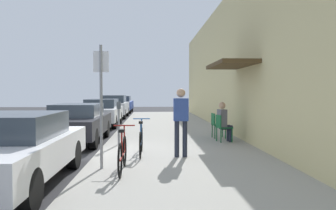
# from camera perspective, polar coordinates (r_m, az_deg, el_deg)

# --- Properties ---
(ground_plane) EXTENTS (60.00, 60.00, 0.00)m
(ground_plane) POSITION_cam_1_polar(r_m,az_deg,el_deg) (9.48, -11.74, -8.36)
(ground_plane) COLOR #2D2D30
(sidewalk_slab) EXTENTS (4.50, 32.00, 0.12)m
(sidewalk_slab) POSITION_cam_1_polar(r_m,az_deg,el_deg) (11.35, 1.23, -6.25)
(sidewalk_slab) COLOR #9E9B93
(sidewalk_slab) RESTS_ON ground_plane
(building_facade) EXTENTS (1.40, 32.00, 5.67)m
(building_facade) POSITION_cam_1_polar(r_m,az_deg,el_deg) (11.69, 13.14, 7.57)
(building_facade) COLOR beige
(building_facade) RESTS_ON ground_plane
(parked_car_0) EXTENTS (1.80, 4.40, 1.33)m
(parked_car_0) POSITION_cam_1_polar(r_m,az_deg,el_deg) (6.85, -24.90, -6.68)
(parked_car_0) COLOR silver
(parked_car_0) RESTS_ON ground_plane
(parked_car_1) EXTENTS (1.80, 4.40, 1.33)m
(parked_car_1) POSITION_cam_1_polar(r_m,az_deg,el_deg) (11.90, -15.23, -2.84)
(parked_car_1) COLOR black
(parked_car_1) RESTS_ON ground_plane
(parked_car_2) EXTENTS (1.80, 4.40, 1.37)m
(parked_car_2) POSITION_cam_1_polar(r_m,az_deg,el_deg) (17.40, -11.25, -1.16)
(parked_car_2) COLOR silver
(parked_car_2) RESTS_ON ground_plane
(parked_car_3) EXTENTS (1.80, 4.40, 1.51)m
(parked_car_3) POSITION_cam_1_polar(r_m,az_deg,el_deg) (22.89, -9.20, -0.20)
(parked_car_3) COLOR #B7B7BC
(parked_car_3) RESTS_ON ground_plane
(parked_car_4) EXTENTS (1.80, 4.40, 1.40)m
(parked_car_4) POSITION_cam_1_polar(r_m,az_deg,el_deg) (28.40, -7.95, 0.18)
(parked_car_4) COLOR navy
(parked_car_4) RESTS_ON ground_plane
(parking_meter) EXTENTS (0.12, 0.10, 1.32)m
(parking_meter) POSITION_cam_1_polar(r_m,az_deg,el_deg) (10.36, -8.39, -2.49)
(parking_meter) COLOR slate
(parking_meter) RESTS_ON sidewalk_slab
(street_sign) EXTENTS (0.32, 0.06, 2.60)m
(street_sign) POSITION_cam_1_polar(r_m,az_deg,el_deg) (7.16, -11.32, 1.43)
(street_sign) COLOR gray
(street_sign) RESTS_ON sidewalk_slab
(bicycle_0) EXTENTS (0.46, 1.71, 0.90)m
(bicycle_0) POSITION_cam_1_polar(r_m,az_deg,el_deg) (6.92, -7.76, -8.24)
(bicycle_0) COLOR black
(bicycle_0) RESTS_ON sidewalk_slab
(bicycle_1) EXTENTS (0.46, 1.71, 0.90)m
(bicycle_1) POSITION_cam_1_polar(r_m,az_deg,el_deg) (8.69, -4.62, -6.09)
(bicycle_1) COLOR black
(bicycle_1) RESTS_ON sidewalk_slab
(cafe_chair_0) EXTENTS (0.51, 0.51, 0.87)m
(cafe_chair_0) POSITION_cam_1_polar(r_m,az_deg,el_deg) (10.99, 9.19, -3.60)
(cafe_chair_0) COLOR #14592D
(cafe_chair_0) RESTS_ON sidewalk_slab
(seated_patron_0) EXTENTS (0.47, 0.42, 1.29)m
(seated_patron_0) POSITION_cam_1_polar(r_m,az_deg,el_deg) (11.00, 9.48, -2.59)
(seated_patron_0) COLOR #232838
(seated_patron_0) RESTS_ON sidewalk_slab
(cafe_chair_1) EXTENTS (0.47, 0.47, 0.87)m
(cafe_chair_1) POSITION_cam_1_polar(r_m,az_deg,el_deg) (11.88, 8.28, -3.16)
(cafe_chair_1) COLOR #14592D
(cafe_chair_1) RESTS_ON sidewalk_slab
(pedestrian_standing) EXTENTS (0.36, 0.22, 1.70)m
(pedestrian_standing) POSITION_cam_1_polar(r_m,az_deg,el_deg) (8.29, 2.21, -2.02)
(pedestrian_standing) COLOR #232838
(pedestrian_standing) RESTS_ON sidewalk_slab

